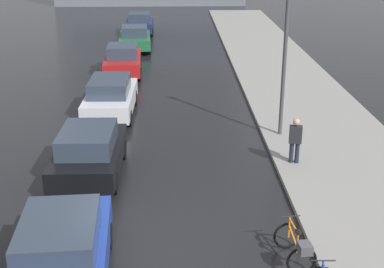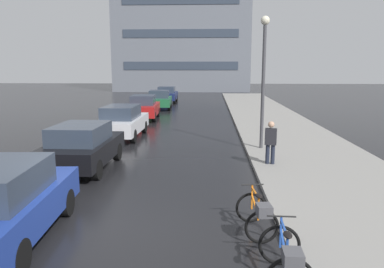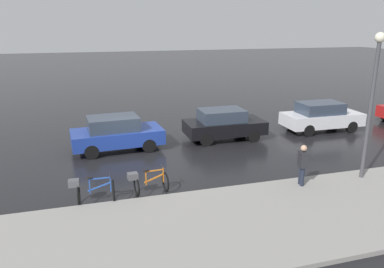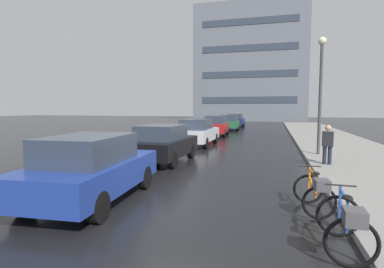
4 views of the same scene
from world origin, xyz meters
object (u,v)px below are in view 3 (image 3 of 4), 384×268
at_px(bicycle_nearest, 91,190).
at_px(car_blue, 116,133).
at_px(streetlamp, 373,92).
at_px(bicycle_second, 147,181).
at_px(car_black, 224,124).
at_px(car_white, 321,116).
at_px(pedestrian, 302,164).

distance_m(bicycle_nearest, car_blue, 5.56).
distance_m(car_blue, streetlamp, 10.92).
bearing_deg(bicycle_second, streetlamp, 82.01).
relative_size(car_black, car_white, 0.93).
bearing_deg(pedestrian, bicycle_second, -101.37).
xyz_separation_m(car_blue, streetlamp, (6.30, 8.54, 2.59)).
bearing_deg(pedestrian, car_black, -175.67).
bearing_deg(car_black, car_blue, -87.65).
xyz_separation_m(car_black, pedestrian, (6.49, 0.49, 0.12)).
height_order(car_blue, streetlamp, streetlamp).
bearing_deg(bicycle_nearest, car_blue, 166.10).
relative_size(bicycle_nearest, car_white, 0.33).
height_order(car_black, streetlamp, streetlamp).
bearing_deg(car_black, bicycle_nearest, -50.46).
bearing_deg(car_blue, car_white, 91.04).
distance_m(bicycle_second, pedestrian, 5.54).
bearing_deg(streetlamp, car_blue, -126.40).
relative_size(bicycle_second, pedestrian, 0.86).
relative_size(pedestrian, streetlamp, 0.30).
height_order(car_white, streetlamp, streetlamp).
xyz_separation_m(bicycle_nearest, streetlamp, (0.91, 9.87, 2.92)).
bearing_deg(car_black, car_white, 89.80).
bearing_deg(streetlamp, pedestrian, -90.74).
distance_m(bicycle_nearest, pedestrian, 7.35).
height_order(bicycle_nearest, streetlamp, streetlamp).
bearing_deg(bicycle_second, car_white, 116.66).
bearing_deg(pedestrian, streetlamp, 89.26).
xyz_separation_m(car_white, pedestrian, (6.47, -5.29, 0.11)).
bearing_deg(car_white, streetlamp, -22.61).
xyz_separation_m(bicycle_nearest, car_white, (-5.59, 12.58, 0.32)).
bearing_deg(streetlamp, car_black, -154.74).
height_order(bicycle_second, car_black, car_black).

